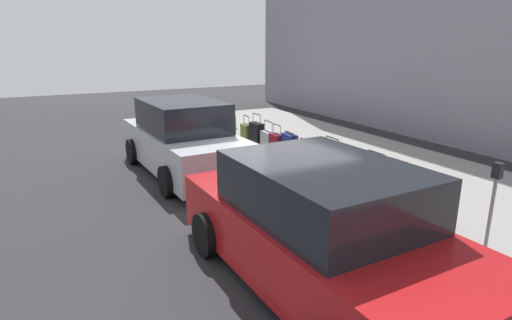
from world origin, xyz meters
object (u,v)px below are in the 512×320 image
suitcase_maroon_1 (396,194)px  suitcase_silver_9 (268,142)px  suitcase_silver_2 (374,184)px  fire_hydrant (233,126)px  suitcase_teal_5 (314,165)px  parked_car_red_0 (322,230)px  suitcase_navy_7 (289,149)px  parked_car_silver_1 (183,140)px  suitcase_navy_0 (418,209)px  suitcase_olive_11 (246,134)px  suitcase_maroon_8 (277,147)px  suitcase_olive_4 (331,167)px  suitcase_red_6 (304,159)px  suitcase_black_10 (257,136)px  suitcase_black_3 (349,180)px  parking_meter (494,193)px  bollard_post (219,123)px

suitcase_maroon_1 → suitcase_silver_9: (4.60, -0.10, -0.07)m
suitcase_silver_2 → fire_hydrant: (6.11, 0.01, 0.02)m
suitcase_teal_5 → parked_car_red_0: 4.05m
suitcase_navy_7 → parked_car_silver_1: 2.52m
suitcase_navy_0 → suitcase_olive_11: (6.27, -0.06, 0.01)m
suitcase_maroon_8 → parked_car_red_0: (-4.99, 2.29, 0.30)m
suitcase_maroon_1 → fire_hydrant: 6.67m
suitcase_olive_4 → fire_hydrant: 4.91m
suitcase_red_6 → suitcase_teal_5: bearing=170.0°
suitcase_navy_0 → suitcase_black_10: 5.69m
suitcase_maroon_1 → parked_car_silver_1: parked_car_silver_1 is taller
suitcase_maroon_8 → suitcase_olive_4: bearing=179.1°
suitcase_black_3 → suitcase_teal_5: size_ratio=0.91×
suitcase_olive_4 → parking_meter: size_ratio=0.80×
suitcase_navy_0 → suitcase_maroon_8: (4.51, -0.03, 0.03)m
suitcase_maroon_1 → suitcase_teal_5: size_ratio=1.16×
suitcase_navy_0 → suitcase_teal_5: suitcase_teal_5 is taller
suitcase_maroon_1 → suitcase_silver_9: 4.60m
suitcase_maroon_8 → suitcase_teal_5: bearing=179.5°
suitcase_navy_0 → bollard_post: bearing=0.8°
parked_car_red_0 → suitcase_red_6: bearing=-31.4°
suitcase_maroon_1 → suitcase_black_10: 5.19m
parking_meter → suitcase_maroon_8: bearing=2.7°
suitcase_teal_5 → bollard_post: size_ratio=1.18×
suitcase_silver_2 → suitcase_black_3: suitcase_silver_2 is taller
suitcase_navy_0 → suitcase_silver_9: (5.10, -0.12, 0.01)m
suitcase_silver_9 → parked_car_silver_1: (-0.18, 2.38, 0.36)m
suitcase_black_3 → suitcase_maroon_8: (2.86, -0.06, 0.04)m
suitcase_maroon_8 → suitcase_navy_0: bearing=179.6°
suitcase_silver_2 → bollard_post: bearing=1.3°
suitcase_olive_4 → suitcase_navy_7: suitcase_olive_4 is taller
suitcase_black_10 → suitcase_teal_5: bearing=178.6°
fire_hydrant → parked_car_silver_1: parked_car_silver_1 is taller
suitcase_olive_4 → suitcase_black_10: suitcase_olive_4 is taller
suitcase_teal_5 → parked_car_red_0: (-3.33, 2.27, 0.34)m
suitcase_teal_5 → suitcase_navy_7: suitcase_teal_5 is taller
suitcase_black_3 → bollard_post: size_ratio=1.08×
suitcase_silver_9 → fire_hydrant: (2.07, 0.08, 0.10)m
suitcase_silver_2 → bollard_post: size_ratio=1.37×
suitcase_maroon_8 → fire_hydrant: 2.65m
suitcase_navy_7 → parking_meter: (-4.94, -0.24, 0.45)m
suitcase_black_10 → parked_car_silver_1: size_ratio=0.22×
suitcase_teal_5 → parked_car_silver_1: (2.07, 2.27, 0.38)m
suitcase_silver_9 → parked_car_red_0: size_ratio=0.19×
suitcase_maroon_1 → suitcase_navy_7: (3.44, -0.03, 0.01)m
suitcase_navy_0 → suitcase_black_10: (5.69, -0.09, 0.08)m
suitcase_black_10 → parked_car_silver_1: parked_car_silver_1 is taller
suitcase_black_10 → fire_hydrant: size_ratio=1.31×
suitcase_maroon_1 → suitcase_maroon_8: suitcase_maroon_1 is taller
suitcase_red_6 → parked_car_red_0: bearing=148.6°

